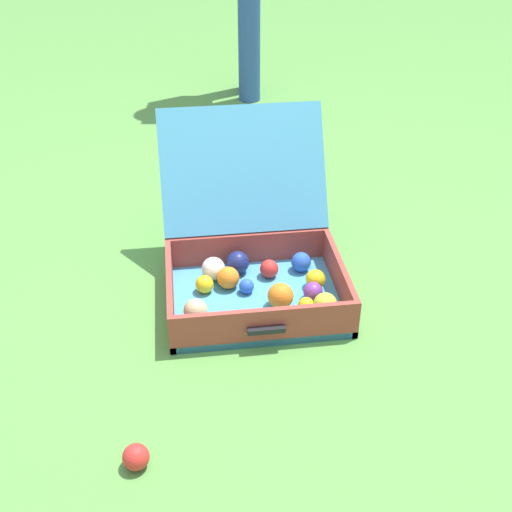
{
  "coord_description": "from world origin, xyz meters",
  "views": [
    {
      "loc": [
        -0.25,
        -1.57,
        1.28
      ],
      "look_at": [
        -0.03,
        0.07,
        0.18
      ],
      "focal_mm": 45.19,
      "sensor_mm": 36.0,
      "label": 1
    }
  ],
  "objects": [
    {
      "name": "open_suitcase",
      "position": [
        -0.03,
        0.15,
        0.11
      ],
      "size": [
        0.56,
        0.69,
        0.51
      ],
      "color": "#4799C6",
      "rests_on": "ground"
    },
    {
      "name": "stray_ball_on_grass",
      "position": [
        -0.4,
        -0.53,
        0.03
      ],
      "size": [
        0.07,
        0.07,
        0.07
      ],
      "primitive_type": "sphere",
      "color": "red",
      "rests_on": "ground"
    },
    {
      "name": "ground_plane",
      "position": [
        0.0,
        0.0,
        0.0
      ],
      "size": [
        16.0,
        16.0,
        0.0
      ],
      "primitive_type": "plane",
      "color": "#569342"
    }
  ]
}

